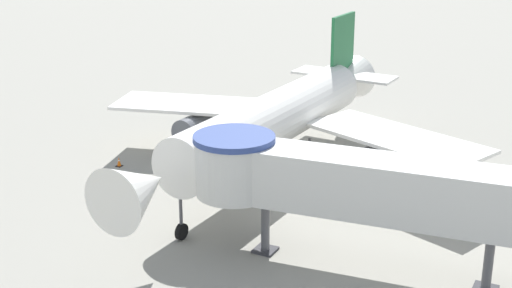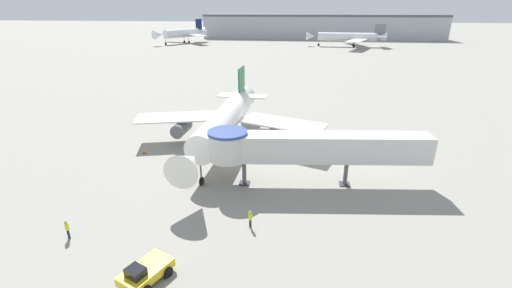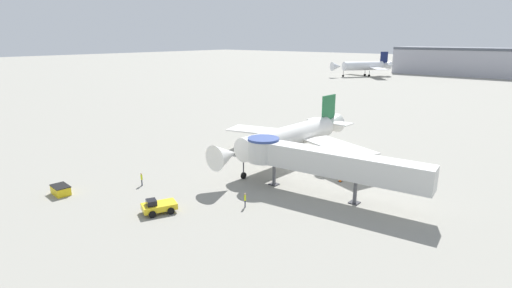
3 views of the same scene
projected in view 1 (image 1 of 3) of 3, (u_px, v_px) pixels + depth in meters
ground_plane at (305, 191)px, 43.93m from camera, size 800.00×800.00×0.00m
main_airplane at (276, 119)px, 44.97m from camera, size 26.81×28.62×9.18m
jet_bridge at (392, 189)px, 32.90m from camera, size 22.84×5.58×6.03m
traffic_cone_port_wing at (119, 162)px, 47.99m from camera, size 0.40×0.40×0.66m
traffic_cone_starboard_wing at (417, 220)px, 39.05m from camera, size 0.49×0.49×0.80m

